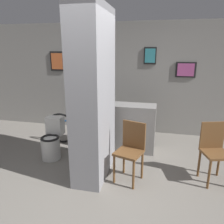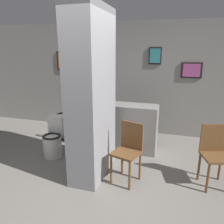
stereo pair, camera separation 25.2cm
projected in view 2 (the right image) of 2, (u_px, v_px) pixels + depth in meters
ground_plane at (82, 190)px, 3.22m from camera, size 14.00×14.00×0.00m
wall_back at (125, 79)px, 5.27m from camera, size 8.00×0.09×2.60m
pillar_center at (92, 96)px, 3.36m from camera, size 0.47×1.08×2.60m
counter_shelf at (125, 127)px, 4.41m from camera, size 1.26×0.44×0.95m
toilet at (54, 139)px, 4.19m from camera, size 0.35×0.51×0.75m
chair_near_pillar at (128, 149)px, 3.35m from camera, size 0.48×0.48×0.93m
chair_by_doorway at (215, 152)px, 3.24m from camera, size 0.47×0.47×0.93m
bicycle at (86, 129)px, 4.68m from camera, size 1.71×0.42×0.73m
bottle_tall at (110, 99)px, 4.29m from camera, size 0.08×0.08×0.28m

